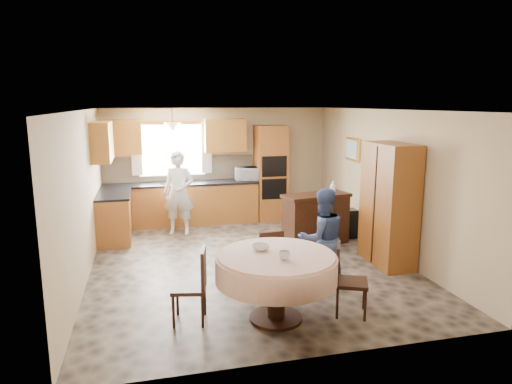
{
  "coord_description": "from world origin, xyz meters",
  "views": [
    {
      "loc": [
        -1.59,
        -7.07,
        2.61
      ],
      "look_at": [
        0.23,
        0.3,
        1.12
      ],
      "focal_mm": 32.0,
      "sensor_mm": 36.0,
      "label": 1
    }
  ],
  "objects": [
    {
      "name": "wall_right",
      "position": [
        2.5,
        0.0,
        1.25
      ],
      "size": [
        0.02,
        6.0,
        2.5
      ],
      "primitive_type": "cube",
      "color": "tan",
      "rests_on": "floor"
    },
    {
      "name": "floor",
      "position": [
        0.0,
        0.0,
        0.0
      ],
      "size": [
        5.0,
        6.0,
        0.01
      ],
      "primitive_type": "cube",
      "color": "#71604F",
      "rests_on": "ground"
    },
    {
      "name": "oven_tower",
      "position": [
        1.15,
        2.69,
        1.06
      ],
      "size": [
        0.66,
        0.62,
        2.12
      ],
      "primitive_type": "cube",
      "color": "#AD682E",
      "rests_on": "floor"
    },
    {
      "name": "pendant",
      "position": [
        -1.0,
        2.5,
        2.12
      ],
      "size": [
        0.36,
        0.36,
        0.18
      ],
      "primitive_type": "cone",
      "rotation": [
        3.14,
        0.0,
        0.0
      ],
      "color": "beige",
      "rests_on": "ceiling"
    },
    {
      "name": "oven_upper",
      "position": [
        1.15,
        2.38,
        1.25
      ],
      "size": [
        0.56,
        0.01,
        0.45
      ],
      "primitive_type": "cube",
      "color": "black",
      "rests_on": "oven_tower"
    },
    {
      "name": "chair_right",
      "position": [
        0.78,
        -2.14,
        0.5
      ],
      "size": [
        0.52,
        0.52,
        0.9
      ],
      "rotation": [
        0.0,
        0.0,
        1.14
      ],
      "color": "#371D0F",
      "rests_on": "floor"
    },
    {
      "name": "window",
      "position": [
        -1.0,
        2.98,
        1.6
      ],
      "size": [
        1.4,
        0.03,
        1.1
      ],
      "primitive_type": "cube",
      "color": "white",
      "rests_on": "wall_back"
    },
    {
      "name": "wall_left",
      "position": [
        -2.5,
        0.0,
        1.25
      ],
      "size": [
        0.02,
        6.0,
        2.5
      ],
      "primitive_type": "cube",
      "color": "tan",
      "rests_on": "floor"
    },
    {
      "name": "chair_back",
      "position": [
        0.06,
        -1.16,
        0.48
      ],
      "size": [
        0.4,
        0.4,
        0.87
      ],
      "rotation": [
        0.0,
        0.0,
        3.21
      ],
      "color": "#371D0F",
      "rests_on": "floor"
    },
    {
      "name": "cupboard",
      "position": [
        2.22,
        -0.6,
        0.99
      ],
      "size": [
        0.52,
        1.04,
        1.99
      ],
      "primitive_type": "cube",
      "color": "#AD682E",
      "rests_on": "floor"
    },
    {
      "name": "wall_cab_side",
      "position": [
        -2.33,
        1.8,
        1.91
      ],
      "size": [
        0.33,
        1.2,
        0.72
      ],
      "primitive_type": "cube",
      "color": "#BE892F",
      "rests_on": "wall_left"
    },
    {
      "name": "oven_lower",
      "position": [
        1.15,
        2.38,
        0.75
      ],
      "size": [
        0.56,
        0.01,
        0.45
      ],
      "primitive_type": "cube",
      "color": "black",
      "rests_on": "oven_tower"
    },
    {
      "name": "wall_cab_right",
      "position": [
        0.15,
        2.83,
        1.91
      ],
      "size": [
        0.9,
        0.33,
        0.72
      ],
      "primitive_type": "cube",
      "color": "#BE892F",
      "rests_on": "wall_back"
    },
    {
      "name": "counter_left",
      "position": [
        -2.2,
        1.8,
        0.9
      ],
      "size": [
        0.64,
        1.2,
        0.04
      ],
      "primitive_type": "cube",
      "color": "black",
      "rests_on": "base_cab_left"
    },
    {
      "name": "base_cab_left",
      "position": [
        -2.2,
        1.8,
        0.44
      ],
      "size": [
        0.6,
        1.2,
        0.88
      ],
      "primitive_type": "cube",
      "color": "#AD682E",
      "rests_on": "floor"
    },
    {
      "name": "sideboard",
      "position": [
        1.47,
        0.67,
        0.45
      ],
      "size": [
        1.33,
        0.77,
        0.9
      ],
      "primitive_type": "cube",
      "rotation": [
        0.0,
        0.0,
        0.21
      ],
      "color": "#371D0F",
      "rests_on": "floor"
    },
    {
      "name": "framed_picture",
      "position": [
        2.47,
        1.3,
        1.7
      ],
      "size": [
        0.06,
        0.56,
        0.46
      ],
      "color": "gold",
      "rests_on": "wall_right"
    },
    {
      "name": "wall_front",
      "position": [
        0.0,
        -3.0,
        1.25
      ],
      "size": [
        5.0,
        0.02,
        2.5
      ],
      "primitive_type": "cube",
      "color": "tan",
      "rests_on": "floor"
    },
    {
      "name": "bowl_sideboard",
      "position": [
        1.16,
        0.67,
        0.92
      ],
      "size": [
        0.24,
        0.24,
        0.05
      ],
      "primitive_type": "imported",
      "rotation": [
        0.0,
        0.0,
        -0.3
      ],
      "color": "#B2B2B2",
      "rests_on": "sideboard"
    },
    {
      "name": "person_dining",
      "position": [
        0.8,
        -1.28,
        0.72
      ],
      "size": [
        0.73,
        0.57,
        1.45
      ],
      "primitive_type": "imported",
      "rotation": [
        0.0,
        0.0,
        3.18
      ],
      "color": "#3C5084",
      "rests_on": "floor"
    },
    {
      "name": "curtain_right",
      "position": [
        -0.25,
        2.93,
        1.65
      ],
      "size": [
        0.22,
        0.02,
        1.15
      ],
      "primitive_type": "cube",
      "color": "white",
      "rests_on": "wall_back"
    },
    {
      "name": "dining_table",
      "position": [
        -0.11,
        -2.09,
        0.65
      ],
      "size": [
        1.46,
        1.46,
        0.84
      ],
      "color": "#371D0F",
      "rests_on": "floor"
    },
    {
      "name": "wall_cab_left",
      "position": [
        -2.05,
        2.83,
        1.91
      ],
      "size": [
        0.85,
        0.33,
        0.72
      ],
      "primitive_type": "cube",
      "color": "#BE892F",
      "rests_on": "wall_back"
    },
    {
      "name": "chair_left",
      "position": [
        -1.06,
        -1.9,
        0.51
      ],
      "size": [
        0.47,
        0.47,
        0.92
      ],
      "rotation": [
        0.0,
        0.0,
        -1.78
      ],
      "color": "#371D0F",
      "rests_on": "floor"
    },
    {
      "name": "ceiling",
      "position": [
        0.0,
        0.0,
        2.5
      ],
      "size": [
        5.0,
        6.0,
        0.01
      ],
      "primitive_type": "cube",
      "color": "white",
      "rests_on": "wall_back"
    },
    {
      "name": "bowl_table",
      "position": [
        -0.25,
        -1.89,
        0.87
      ],
      "size": [
        0.23,
        0.23,
        0.07
      ],
      "primitive_type": "imported",
      "rotation": [
        0.0,
        0.0,
        -0.05
      ],
      "color": "#B2B2B2",
      "rests_on": "dining_table"
    },
    {
      "name": "wall_back",
      "position": [
        0.0,
        3.0,
        1.25
      ],
      "size": [
        5.0,
        0.02,
        2.5
      ],
      "primitive_type": "cube",
      "color": "tan",
      "rests_on": "floor"
    },
    {
      "name": "microwave",
      "position": [
        0.6,
        2.65,
        1.07
      ],
      "size": [
        0.55,
        0.4,
        0.29
      ],
      "primitive_type": "imported",
      "rotation": [
        0.0,
        0.0,
        -0.08
      ],
      "color": "silver",
      "rests_on": "counter_back"
    },
    {
      "name": "backsplash",
      "position": [
        -0.85,
        2.99,
        1.18
      ],
      "size": [
        3.3,
        0.02,
        0.55
      ],
      "primitive_type": "cube",
      "color": "tan",
      "rests_on": "wall_back"
    },
    {
      "name": "space_heater",
      "position": [
        2.2,
        0.93,
        0.28
      ],
      "size": [
        0.42,
        0.31,
        0.56
      ],
      "primitive_type": "cube",
      "rotation": [
        0.0,
        0.0,
        -0.05
      ],
      "color": "black",
      "rests_on": "floor"
    },
    {
      "name": "person_sink",
      "position": [
        -0.95,
        1.99,
        0.84
      ],
      "size": [
        0.69,
        0.54,
        1.67
      ],
      "primitive_type": "imported",
      "rotation": [
        0.0,
        0.0,
        -0.25
      ],
      "color": "silver",
      "rests_on": "floor"
    },
    {
      "name": "curtain_left",
      "position": [
        -1.75,
        2.93,
        1.65
      ],
      "size": [
        0.22,
        0.02,
        1.15
      ],
      "primitive_type": "cube",
      "color": "white",
      "rests_on": "wall_back"
    },
    {
      "name": "bottle_sideboard",
      "position": [
        1.79,
        0.67,
        1.04
      ],
      "size": [
        0.12,
        0.12,
        0.29
      ],
      "primitive_type": "imported",
      "rotation": [
        0.0,
        0.0,
        0.04
      ],
      "color": "silver",
      "rests_on": "sideboard"
    },
    {
      "name": "cup_table",
      "position": [
        -0.08,
        -2.3,
        0.89
      ],
      "size": [
        0.17,
        0.17,
        0.1
      ],
      "primitive_type": "imported",
      "rotation": [
        0.0,
        0.0,
        0.28
      ],
      "color": "#B2B2B2",
      "rests_on": "dining_table"
    },
    {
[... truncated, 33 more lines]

